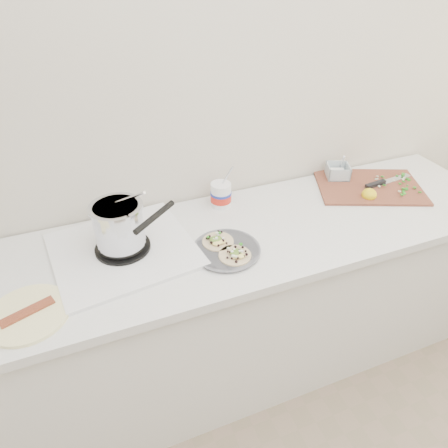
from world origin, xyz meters
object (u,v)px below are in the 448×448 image
object	(u,v)px
tub	(222,193)
stove	(121,234)
bacon_plate	(28,314)
cutboard	(367,183)
taco_plate	(226,248)

from	to	relation	value
tub	stove	bearing A→B (deg)	-160.24
stove	tub	xyz separation A→B (m)	(0.48, 0.17, -0.02)
stove	tub	size ratio (longest dim) A/B	2.70
bacon_plate	stove	bearing A→B (deg)	32.15
cutboard	bacon_plate	bearing A→B (deg)	-147.00
tub	bacon_plate	size ratio (longest dim) A/B	0.81
tub	cutboard	world-z (taller)	tub
stove	taco_plate	size ratio (longest dim) A/B	2.15
cutboard	tub	bearing A→B (deg)	-165.31
stove	taco_plate	distance (m)	0.41
stove	bacon_plate	bearing A→B (deg)	-154.93
taco_plate	bacon_plate	world-z (taller)	taco_plate
tub	bacon_plate	distance (m)	0.92
stove	taco_plate	xyz separation A→B (m)	(0.38, -0.15, -0.07)
taco_plate	tub	distance (m)	0.34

